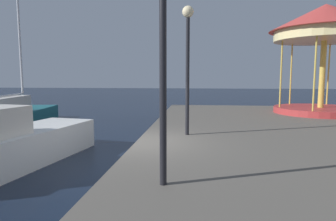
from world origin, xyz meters
name	(u,v)px	position (x,y,z in m)	size (l,w,h in m)	color
ground_plane	(137,168)	(0.00, 0.00, 0.00)	(120.00, 120.00, 0.00)	black
motorboat_white	(12,143)	(-3.69, -0.21, 0.69)	(2.80, 5.88, 1.83)	white
sailboat_teal	(15,115)	(-7.85, 6.27, 0.63)	(2.70, 7.48, 7.25)	#19606B
carousel	(325,32)	(7.94, 7.44, 4.83)	(5.31, 5.31, 5.40)	#B23333
lamp_post_mid_promenade	(163,3)	(1.18, -3.36, 3.83)	(0.36, 0.36, 4.46)	black
lamp_post_far_end	(188,47)	(1.42, 1.12, 3.57)	(0.36, 0.36, 4.01)	black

